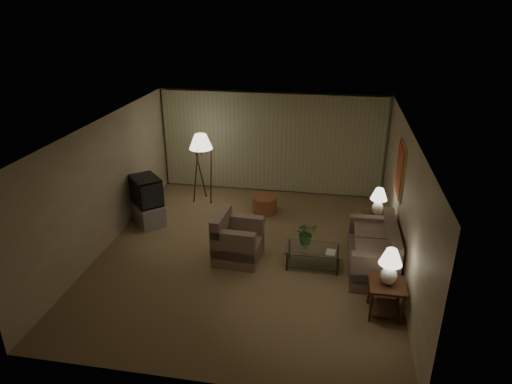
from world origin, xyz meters
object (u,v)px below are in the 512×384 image
side_table_near (386,293)px  vase (306,244)px  table_lamp_far (379,199)px  crt_tv (146,191)px  sofa (372,252)px  floor_lamp (202,167)px  side_table_far (376,223)px  armchair (238,241)px  table_lamp_near (390,264)px  tv_cabinet (149,213)px  coffee_table (313,255)px  ottoman (265,205)px

side_table_near → vase: side_table_near is taller
table_lamp_far → crt_tv: 5.20m
sofa → floor_lamp: floor_lamp is taller
side_table_far → armchair: bearing=-155.1°
sofa → table_lamp_near: size_ratio=2.66×
crt_tv → floor_lamp: bearing=104.7°
sofa → table_lamp_far: bearing=173.1°
table_lamp_far → tv_cabinet: (-5.20, -0.10, -0.71)m
table_lamp_near → coffee_table: size_ratio=0.59×
armchair → ottoman: 2.25m
armchair → crt_tv: bearing=66.9°
coffee_table → vase: size_ratio=7.32×
table_lamp_far → coffee_table: 1.98m
side_table_near → table_lamp_near: table_lamp_near is taller
sofa → crt_tv: crt_tv is taller
armchair → floor_lamp: (-1.49, 2.63, 0.55)m
tv_cabinet → crt_tv: crt_tv is taller
side_table_near → floor_lamp: 5.84m
vase → table_lamp_near: bearing=-41.2°
armchair → side_table_far: size_ratio=1.73×
table_lamp_near → table_lamp_far: table_lamp_near is taller
floor_lamp → side_table_far: bearing=-17.3°
side_table_near → crt_tv: crt_tv is taller
crt_tv → sofa: bearing=34.6°
table_lamp_near → crt_tv: size_ratio=0.70×
side_table_near → crt_tv: (-5.20, 2.50, 0.41)m
table_lamp_near → crt_tv: table_lamp_near is taller
side_table_far → vase: bearing=-136.6°
crt_tv → floor_lamp: size_ratio=0.52×
coffee_table → floor_lamp: 4.08m
tv_cabinet → crt_tv: 0.58m
table_lamp_near → floor_lamp: size_ratio=0.36×
sofa → table_lamp_near: 1.49m
table_lamp_near → vase: table_lamp_near is taller
crt_tv → vase: (3.77, -1.25, -0.34)m
table_lamp_near → sofa: bearing=96.3°
side_table_far → vase: size_ratio=3.95×
side_table_near → tv_cabinet: (-5.20, 2.50, -0.17)m
armchair → coffee_table: armchair is taller
coffee_table → tv_cabinet: 4.11m
sofa → side_table_far: bearing=173.1°
side_table_far → vase: (-1.43, -1.35, 0.08)m
floor_lamp → ottoman: (1.69, -0.40, -0.74)m
crt_tv → ottoman: size_ratio=1.52×
sofa → ottoman: bearing=-132.0°
side_table_far → table_lamp_far: (0.00, -0.00, 0.56)m
table_lamp_far → side_table_near: bearing=-90.0°
sofa → tv_cabinet: sofa is taller
table_lamp_far → sofa: bearing=-96.8°
tv_cabinet → side_table_near: bearing=21.7°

